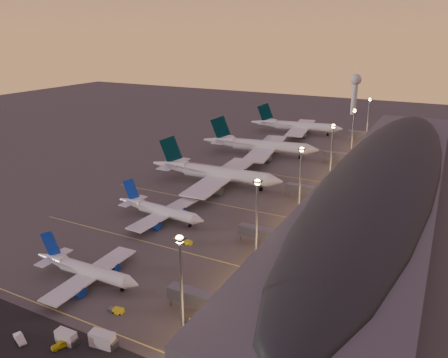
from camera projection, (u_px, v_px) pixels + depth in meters
ground at (157, 236)px, 146.06m from camera, size 700.00×700.00×0.00m
airliner_narrow_south at (86, 270)px, 119.22m from camera, size 35.21×31.38×12.61m
airliner_narrow_north at (160, 210)px, 158.04m from camera, size 38.20×34.13×13.65m
airliner_wide_near at (215, 173)px, 194.17m from camera, size 63.51×57.93×20.32m
airliner_wide_mid at (259, 146)px, 239.75m from camera, size 65.22×60.03×20.89m
airliner_wide_far at (296, 126)px, 290.59m from camera, size 61.12×56.18×19.57m
terminal_building at (386, 177)px, 177.06m from camera, size 56.35×255.00×17.46m
light_masts at (320, 153)px, 179.25m from camera, size 2.20×217.20×25.90m
radar_tower at (355, 87)px, 352.98m from camera, size 9.00×9.00×32.50m
service_lane at (11, 334)px, 99.03m from camera, size 260.00×16.00×0.01m
lane_markings at (214, 198)px, 179.64m from camera, size 90.00×180.36×0.00m
baggage_tug_a at (117, 310)px, 106.43m from camera, size 4.08×2.06×1.17m
baggage_tug_b at (192, 322)px, 102.45m from camera, size 3.45×2.80×0.98m
baggage_tug_c at (187, 242)px, 140.82m from camera, size 4.12×2.26×1.16m
catering_truck_a at (67, 338)px, 95.72m from camera, size 5.33×2.21×2.97m
catering_truck_b at (104, 340)px, 94.62m from camera, size 6.36×3.13×3.44m
service_van_d at (61, 344)px, 94.69m from camera, size 3.38×4.69×1.48m
service_van_e at (20, 339)px, 96.38m from camera, size 4.83×3.16×1.51m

